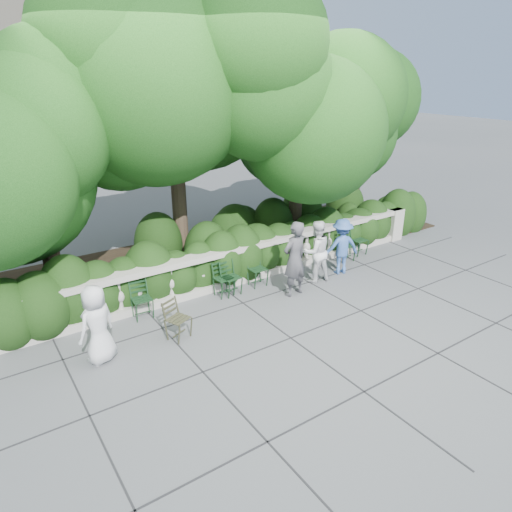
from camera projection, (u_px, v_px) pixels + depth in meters
ground at (281, 311)px, 10.23m from camera, size 90.00×90.00×0.00m
balustrade at (238, 265)px, 11.43m from camera, size 12.00×0.44×1.00m
shrub_hedge at (215, 267)px, 12.53m from camera, size 15.00×2.60×1.70m
tree_canopy at (230, 115)px, 11.53m from camera, size 15.04×6.52×6.78m
chair_a at (146, 320)px, 9.86m from camera, size 0.47×0.51×0.84m
chair_b at (228, 297)px, 10.85m from camera, size 0.48×0.51×0.84m
chair_c at (235, 297)px, 10.89m from camera, size 0.47×0.51×0.84m
chair_d at (261, 287)px, 11.35m from camera, size 0.44×0.48×0.84m
chair_e at (362, 256)px, 13.27m from camera, size 0.45×0.49×0.84m
chair_f at (348, 262)px, 12.83m from camera, size 0.52×0.55×0.84m
chair_weathered at (185, 340)px, 9.13m from camera, size 0.59×0.61×0.84m
person_businessman at (97, 324)px, 8.23m from camera, size 0.88×0.75×1.52m
person_woman_grey at (295, 259)px, 10.67m from camera, size 0.71×0.51×1.84m
person_casual_man at (316, 251)px, 11.43m from camera, size 0.87×0.73×1.60m
person_older_blue at (341, 246)px, 11.90m from camera, size 1.08×0.81×1.49m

